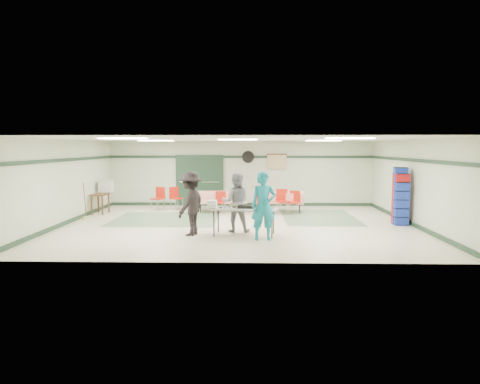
{
  "coord_description": "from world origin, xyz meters",
  "views": [
    {
      "loc": [
        0.38,
        -13.39,
        2.45
      ],
      "look_at": [
        0.08,
        -0.3,
        1.08
      ],
      "focal_mm": 32.0,
      "sensor_mm": 36.0,
      "label": 1
    }
  ],
  "objects_px": {
    "serving_table": "(244,210)",
    "broom": "(85,201)",
    "crate_stack_blue_a": "(400,196)",
    "crate_stack_blue_b": "(401,203)",
    "chair_d": "(220,200)",
    "crate_stack_red": "(400,199)",
    "office_printer": "(106,186)",
    "chair_b": "(261,201)",
    "chair_c": "(294,200)",
    "volunteer_dark": "(191,203)",
    "dining_table_b": "(221,197)",
    "volunteer_grey": "(236,202)",
    "volunteer_teal": "(263,206)",
    "printer_table": "(100,197)",
    "chair_a": "(283,199)",
    "dining_table_a": "(279,197)",
    "chair_loose_a": "(175,196)",
    "chair_loose_b": "(159,196)"
  },
  "relations": [
    {
      "from": "chair_loose_a",
      "to": "crate_stack_blue_a",
      "type": "relative_size",
      "value": 0.49
    },
    {
      "from": "crate_stack_blue_a",
      "to": "volunteer_teal",
      "type": "bearing_deg",
      "value": -151.1
    },
    {
      "from": "volunteer_teal",
      "to": "volunteer_dark",
      "type": "bearing_deg",
      "value": 157.59
    },
    {
      "from": "chair_b",
      "to": "dining_table_a",
      "type": "bearing_deg",
      "value": 61.02
    },
    {
      "from": "chair_b",
      "to": "crate_stack_blue_a",
      "type": "xyz_separation_m",
      "value": [
        4.37,
        -1.93,
        0.44
      ]
    },
    {
      "from": "dining_table_b",
      "to": "chair_c",
      "type": "relative_size",
      "value": 2.27
    },
    {
      "from": "crate_stack_blue_a",
      "to": "broom",
      "type": "bearing_deg",
      "value": 176.39
    },
    {
      "from": "volunteer_dark",
      "to": "chair_c",
      "type": "distance_m",
      "value": 5.03
    },
    {
      "from": "crate_stack_blue_b",
      "to": "broom",
      "type": "xyz_separation_m",
      "value": [
        -10.38,
        0.79,
        -0.04
      ]
    },
    {
      "from": "volunteer_grey",
      "to": "crate_stack_red",
      "type": "distance_m",
      "value": 5.32
    },
    {
      "from": "office_printer",
      "to": "broom",
      "type": "distance_m",
      "value": 1.95
    },
    {
      "from": "dining_table_b",
      "to": "chair_d",
      "type": "height_order",
      "value": "chair_d"
    },
    {
      "from": "printer_table",
      "to": "office_printer",
      "type": "relative_size",
      "value": 1.53
    },
    {
      "from": "broom",
      "to": "chair_loose_a",
      "type": "bearing_deg",
      "value": 31.57
    },
    {
      "from": "volunteer_dark",
      "to": "chair_loose_a",
      "type": "height_order",
      "value": "volunteer_dark"
    },
    {
      "from": "volunteer_grey",
      "to": "broom",
      "type": "height_order",
      "value": "volunteer_grey"
    },
    {
      "from": "dining_table_a",
      "to": "chair_a",
      "type": "xyz_separation_m",
      "value": [
        0.09,
        -0.56,
        -0.0
      ]
    },
    {
      "from": "dining_table_b",
      "to": "crate_stack_red",
      "type": "relative_size",
      "value": 1.2
    },
    {
      "from": "volunteer_grey",
      "to": "chair_loose_b",
      "type": "xyz_separation_m",
      "value": [
        -3.14,
        4.13,
        -0.3
      ]
    },
    {
      "from": "dining_table_b",
      "to": "volunteer_teal",
      "type": "bearing_deg",
      "value": -79.28
    },
    {
      "from": "serving_table",
      "to": "crate_stack_red",
      "type": "height_order",
      "value": "crate_stack_red"
    },
    {
      "from": "dining_table_b",
      "to": "chair_loose_a",
      "type": "relative_size",
      "value": 2.19
    },
    {
      "from": "dining_table_b",
      "to": "crate_stack_blue_a",
      "type": "height_order",
      "value": "crate_stack_blue_a"
    },
    {
      "from": "chair_loose_a",
      "to": "dining_table_b",
      "type": "bearing_deg",
      "value": -58.95
    },
    {
      "from": "chair_a",
      "to": "crate_stack_red",
      "type": "xyz_separation_m",
      "value": [
        3.57,
        -2.03,
        0.25
      ]
    },
    {
      "from": "dining_table_b",
      "to": "broom",
      "type": "xyz_separation_m",
      "value": [
        -4.52,
        -1.86,
        0.07
      ]
    },
    {
      "from": "chair_d",
      "to": "crate_stack_red",
      "type": "distance_m",
      "value": 6.21
    },
    {
      "from": "volunteer_teal",
      "to": "office_printer",
      "type": "bearing_deg",
      "value": 132.98
    },
    {
      "from": "dining_table_a",
      "to": "crate_stack_red",
      "type": "bearing_deg",
      "value": -27.75
    },
    {
      "from": "crate_stack_blue_b",
      "to": "chair_d",
      "type": "bearing_deg",
      "value": 160.49
    },
    {
      "from": "serving_table",
      "to": "chair_b",
      "type": "bearing_deg",
      "value": 88.79
    },
    {
      "from": "crate_stack_red",
      "to": "office_printer",
      "type": "bearing_deg",
      "value": 165.51
    },
    {
      "from": "volunteer_grey",
      "to": "crate_stack_blue_a",
      "type": "height_order",
      "value": "crate_stack_blue_a"
    },
    {
      "from": "chair_c",
      "to": "crate_stack_blue_a",
      "type": "bearing_deg",
      "value": -11.06
    },
    {
      "from": "volunteer_grey",
      "to": "chair_loose_b",
      "type": "distance_m",
      "value": 5.2
    },
    {
      "from": "dining_table_b",
      "to": "crate_stack_blue_b",
      "type": "relative_size",
      "value": 1.44
    },
    {
      "from": "volunteer_dark",
      "to": "broom",
      "type": "distance_m",
      "value": 4.7
    },
    {
      "from": "broom",
      "to": "chair_d",
      "type": "bearing_deg",
      "value": 6.63
    },
    {
      "from": "serving_table",
      "to": "dining_table_b",
      "type": "bearing_deg",
      "value": 109.32
    },
    {
      "from": "office_printer",
      "to": "chair_loose_a",
      "type": "bearing_deg",
      "value": -0.6
    },
    {
      "from": "crate_stack_blue_a",
      "to": "crate_stack_blue_b",
      "type": "relative_size",
      "value": 1.33
    },
    {
      "from": "volunteer_dark",
      "to": "broom",
      "type": "height_order",
      "value": "volunteer_dark"
    },
    {
      "from": "crate_stack_blue_a",
      "to": "printer_table",
      "type": "xyz_separation_m",
      "value": [
        -10.3,
        1.91,
        -0.29
      ]
    },
    {
      "from": "dining_table_a",
      "to": "crate_stack_red",
      "type": "xyz_separation_m",
      "value": [
        3.66,
        -2.59,
        0.25
      ]
    },
    {
      "from": "chair_b",
      "to": "chair_c",
      "type": "distance_m",
      "value": 1.21
    },
    {
      "from": "chair_loose_b",
      "to": "chair_c",
      "type": "bearing_deg",
      "value": 15.5
    },
    {
      "from": "chair_b",
      "to": "chair_d",
      "type": "height_order",
      "value": "chair_d"
    },
    {
      "from": "serving_table",
      "to": "broom",
      "type": "xyz_separation_m",
      "value": [
        -5.45,
        2.5,
        -0.07
      ]
    },
    {
      "from": "volunteer_teal",
      "to": "crate_stack_blue_a",
      "type": "distance_m",
      "value": 5.04
    },
    {
      "from": "dining_table_a",
      "to": "chair_c",
      "type": "relative_size",
      "value": 2.27
    }
  ]
}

